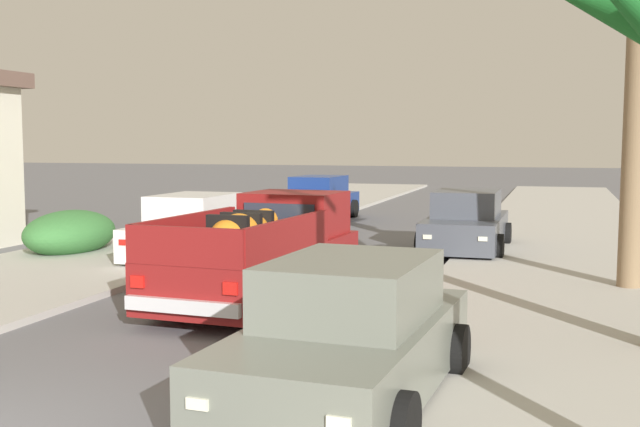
{
  "coord_description": "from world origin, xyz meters",
  "views": [
    {
      "loc": [
        4.94,
        -5.37,
        2.76
      ],
      "look_at": [
        0.03,
        10.76,
        1.2
      ],
      "focal_mm": 43.97,
      "sensor_mm": 36.0,
      "label": 1
    }
  ],
  "objects": [
    {
      "name": "curb_right",
      "position": [
        4.05,
        12.0,
        0.05
      ],
      "size": [
        0.16,
        60.0,
        0.1
      ],
      "primitive_type": "cube",
      "color": "silver",
      "rests_on": "ground"
    },
    {
      "name": "car_left_far",
      "position": [
        2.89,
        2.42,
        0.71
      ],
      "size": [
        2.21,
        4.34,
        1.54
      ],
      "color": "slate",
      "rests_on": "ground"
    },
    {
      "name": "pickup_truck",
      "position": [
        0.09,
        7.23,
        0.81
      ],
      "size": [
        2.45,
        5.32,
        1.8
      ],
      "color": "maroon",
      "rests_on": "ground"
    },
    {
      "name": "car_right_near",
      "position": [
        2.78,
        14.23,
        0.71
      ],
      "size": [
        2.04,
        4.27,
        1.54
      ],
      "color": "#474C56",
      "rests_on": "ground"
    },
    {
      "name": "sidewalk_left",
      "position": [
        -5.11,
        12.0,
        0.06
      ],
      "size": [
        4.92,
        60.0,
        0.12
      ],
      "primitive_type": "cube",
      "color": "#B2AFA8",
      "rests_on": "ground"
    },
    {
      "name": "car_left_mid",
      "position": [
        -3.11,
        20.85,
        0.71
      ],
      "size": [
        2.18,
        4.33,
        1.54
      ],
      "color": "navy",
      "rests_on": "ground"
    },
    {
      "name": "hedge_bush",
      "position": [
        -6.32,
        10.86,
        0.55
      ],
      "size": [
        1.8,
        2.8,
        1.1
      ],
      "primitive_type": "ellipsoid",
      "color": "#387538",
      "rests_on": "ground"
    },
    {
      "name": "sidewalk_right",
      "position": [
        5.11,
        12.0,
        0.06
      ],
      "size": [
        4.92,
        60.0,
        0.12
      ],
      "primitive_type": "cube",
      "color": "#B2AFA8",
      "rests_on": "ground"
    },
    {
      "name": "curb_left",
      "position": [
        -4.05,
        12.0,
        0.05
      ],
      "size": [
        0.16,
        60.0,
        0.1
      ],
      "primitive_type": "cube",
      "color": "silver",
      "rests_on": "ground"
    },
    {
      "name": "car_right_mid",
      "position": [
        -3.09,
        11.08,
        0.71
      ],
      "size": [
        2.08,
        4.28,
        1.54
      ],
      "color": "silver",
      "rests_on": "ground"
    }
  ]
}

